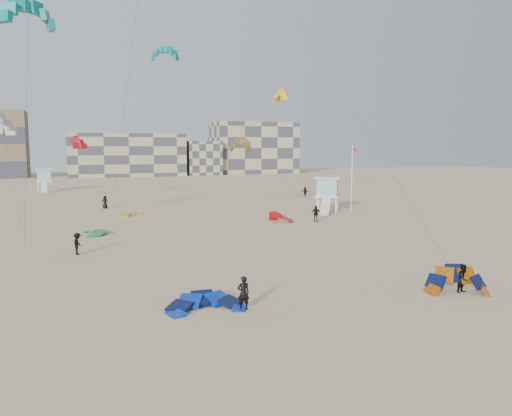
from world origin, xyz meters
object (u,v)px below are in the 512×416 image
object	(u,v)px
kite_ground_blue	(206,309)
kite_ground_orange	(457,293)
kitesurfer_main	(243,293)
lifeguard_tower_near	(327,195)

from	to	relation	value
kite_ground_blue	kite_ground_orange	xyz separation A→B (m)	(13.58, -2.14, 0.00)
kite_ground_orange	kitesurfer_main	xyz separation A→B (m)	(-11.89, 1.45, 0.84)
kite_ground_orange	kitesurfer_main	bearing A→B (deg)	-163.30
kite_ground_orange	lifeguard_tower_near	xyz separation A→B (m)	(10.47, 33.65, 2.15)
kitesurfer_main	kite_ground_orange	bearing A→B (deg)	173.64
kite_ground_blue	kitesurfer_main	xyz separation A→B (m)	(1.70, -0.69, 0.84)
kite_ground_blue	kite_ground_orange	bearing A→B (deg)	-5.33
kite_ground_orange	kitesurfer_main	distance (m)	12.00
kitesurfer_main	lifeguard_tower_near	xyz separation A→B (m)	(22.36, 32.20, 1.31)
kitesurfer_main	lifeguard_tower_near	world-z (taller)	lifeguard_tower_near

